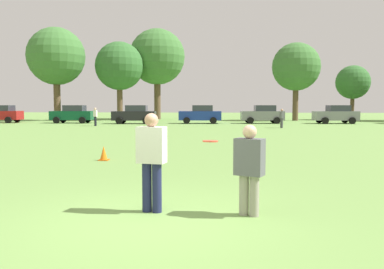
{
  "coord_description": "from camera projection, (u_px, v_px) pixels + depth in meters",
  "views": [
    {
      "loc": [
        1.17,
        -6.13,
        1.84
      ],
      "look_at": [
        0.38,
        3.01,
        1.16
      ],
      "focal_mm": 37.42,
      "sensor_mm": 36.0,
      "label": 1
    }
  ],
  "objects": [
    {
      "name": "player_thrower",
      "position": [
        152.0,
        157.0,
        6.81
      ],
      "size": [
        0.51,
        0.35,
        1.7
      ],
      "color": "#1E234C",
      "rests_on": "ground"
    },
    {
      "name": "bystander_far_jogger",
      "position": [
        95.0,
        116.0,
        35.14
      ],
      "size": [
        0.27,
        0.45,
        1.61
      ],
      "color": "black",
      "rests_on": "ground"
    },
    {
      "name": "ground_plane",
      "position": [
        152.0,
        221.0,
        6.32
      ],
      "size": [
        183.57,
        183.57,
        0.0
      ],
      "primitive_type": "plane",
      "color": "#6B9347"
    },
    {
      "name": "bystander_field_marshal",
      "position": [
        282.0,
        117.0,
        32.07
      ],
      "size": [
        0.37,
        0.48,
        1.54
      ],
      "color": "#4C4C51",
      "rests_on": "ground"
    },
    {
      "name": "traffic_cone",
      "position": [
        104.0,
        153.0,
        13.28
      ],
      "size": [
        0.32,
        0.32,
        0.48
      ],
      "color": "#D8590C",
      "rests_on": "ground"
    },
    {
      "name": "tree_west_oak",
      "position": [
        56.0,
        57.0,
        46.77
      ],
      "size": [
        6.71,
        6.71,
        10.9
      ],
      "color": "brown",
      "rests_on": "ground"
    },
    {
      "name": "tree_west_maple",
      "position": [
        119.0,
        66.0,
        48.25
      ],
      "size": [
        5.82,
        5.82,
        9.46
      ],
      "color": "brown",
      "rests_on": "ground"
    },
    {
      "name": "tree_center_elm",
      "position": [
        157.0,
        57.0,
        51.24
      ],
      "size": [
        7.13,
        7.13,
        11.58
      ],
      "color": "brown",
      "rests_on": "ground"
    },
    {
      "name": "tree_east_birch",
      "position": [
        296.0,
        67.0,
        46.9
      ],
      "size": [
        5.63,
        5.63,
        9.14
      ],
      "color": "brown",
      "rests_on": "ground"
    },
    {
      "name": "parked_car_near_right",
      "position": [
        263.0,
        114.0,
        40.05
      ],
      "size": [
        4.31,
        2.44,
        1.82
      ],
      "color": "slate",
      "rests_on": "ground"
    },
    {
      "name": "tree_east_oak",
      "position": [
        353.0,
        82.0,
        49.13
      ],
      "size": [
        4.13,
        4.13,
        6.71
      ],
      "color": "brown",
      "rests_on": "ground"
    },
    {
      "name": "parked_car_near_left",
      "position": [
        1.0,
        114.0,
        41.45
      ],
      "size": [
        4.31,
        2.44,
        1.82
      ],
      "color": "maroon",
      "rests_on": "ground"
    },
    {
      "name": "parked_car_far_right",
      "position": [
        336.0,
        114.0,
        39.62
      ],
      "size": [
        4.31,
        2.44,
        1.82
      ],
      "color": "slate",
      "rests_on": "ground"
    },
    {
      "name": "parked_car_mid_left",
      "position": [
        73.0,
        114.0,
        40.87
      ],
      "size": [
        4.31,
        2.44,
        1.82
      ],
      "color": "#0C4C2D",
      "rests_on": "ground"
    },
    {
      "name": "frisbee",
      "position": [
        210.0,
        141.0,
        6.93
      ],
      "size": [
        0.27,
        0.27,
        0.04
      ],
      "color": "#E54C33"
    },
    {
      "name": "parked_car_mid_right",
      "position": [
        201.0,
        114.0,
        39.9
      ],
      "size": [
        4.31,
        2.44,
        1.82
      ],
      "color": "navy",
      "rests_on": "ground"
    },
    {
      "name": "parked_car_center",
      "position": [
        135.0,
        114.0,
        39.42
      ],
      "size": [
        4.31,
        2.44,
        1.82
      ],
      "color": "black",
      "rests_on": "ground"
    },
    {
      "name": "player_defender",
      "position": [
        249.0,
        165.0,
        6.6
      ],
      "size": [
        0.53,
        0.43,
        1.51
      ],
      "color": "gray",
      "rests_on": "ground"
    }
  ]
}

